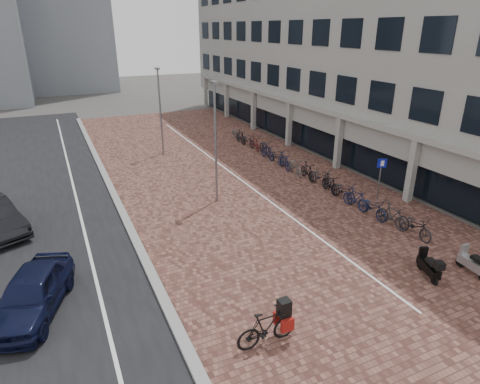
% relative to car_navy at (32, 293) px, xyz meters
% --- Properties ---
extents(ground, '(140.00, 140.00, 0.00)m').
position_rel_car_navy_xyz_m(ground, '(8.99, -2.38, -0.71)').
color(ground, '#474442').
rests_on(ground, ground).
extents(plaza_brick, '(14.50, 42.00, 0.04)m').
position_rel_car_navy_xyz_m(plaza_brick, '(10.99, 9.62, -0.70)').
color(plaza_brick, brown).
rests_on(plaza_brick, ground).
extents(street_asphalt, '(8.00, 50.00, 0.03)m').
position_rel_car_navy_xyz_m(street_asphalt, '(-0.01, 9.62, -0.71)').
color(street_asphalt, black).
rests_on(street_asphalt, ground).
extents(curb, '(0.35, 42.00, 0.14)m').
position_rel_car_navy_xyz_m(curb, '(3.89, 9.62, -0.64)').
color(curb, gray).
rests_on(curb, ground).
extents(lane_line, '(0.12, 44.00, 0.00)m').
position_rel_car_navy_xyz_m(lane_line, '(1.99, 9.62, -0.69)').
color(lane_line, white).
rests_on(lane_line, street_asphalt).
extents(parking_line, '(0.10, 30.00, 0.00)m').
position_rel_car_navy_xyz_m(parking_line, '(11.19, 9.62, -0.68)').
color(parking_line, white).
rests_on(parking_line, plaza_brick).
extents(office_building, '(8.40, 40.00, 15.00)m').
position_rel_car_navy_xyz_m(office_building, '(21.95, 13.62, 7.73)').
color(office_building, '#959591').
rests_on(office_building, ground).
extents(car_navy, '(3.04, 4.49, 1.42)m').
position_rel_car_navy_xyz_m(car_navy, '(0.00, 0.00, 0.00)').
color(car_navy, black).
rests_on(car_navy, ground).
extents(hero_bike, '(1.91, 0.56, 1.35)m').
position_rel_car_navy_xyz_m(hero_bike, '(6.07, -4.43, -0.11)').
color(hero_bike, black).
rests_on(hero_bike, ground).
extents(scooter_front, '(0.62, 1.52, 1.02)m').
position_rel_car_navy_xyz_m(scooter_front, '(14.69, -4.51, -0.20)').
color(scooter_front, '#A9A8AD').
rests_on(scooter_front, ground).
extents(scooter_mid, '(0.93, 1.51, 0.99)m').
position_rel_car_navy_xyz_m(scooter_mid, '(13.05, -3.92, -0.21)').
color(scooter_mid, black).
rests_on(scooter_mid, ground).
extents(parking_sign, '(0.46, 0.22, 2.29)m').
position_rel_car_navy_xyz_m(parking_sign, '(16.49, 2.44, 0.81)').
color(parking_sign, slate).
rests_on(parking_sign, ground).
extents(lamp_near, '(0.12, 0.12, 6.10)m').
position_rel_car_navy_xyz_m(lamp_near, '(8.70, 5.89, 2.34)').
color(lamp_near, slate).
rests_on(lamp_near, ground).
extents(lamp_far, '(0.12, 0.12, 5.95)m').
position_rel_car_navy_xyz_m(lamp_far, '(8.45, 15.61, 2.27)').
color(lamp_far, slate).
rests_on(lamp_far, ground).
extents(bike_row, '(1.35, 20.43, 1.05)m').
position_rel_car_navy_xyz_m(bike_row, '(14.84, 7.82, -0.19)').
color(bike_row, black).
rests_on(bike_row, ground).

